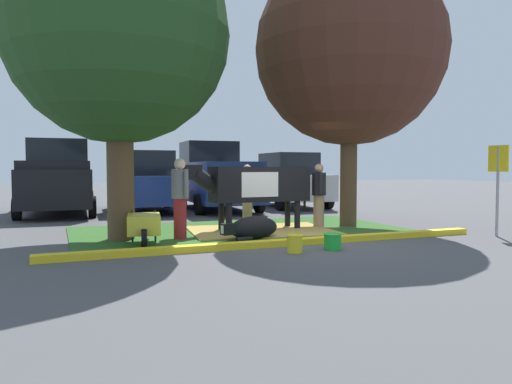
{
  "coord_description": "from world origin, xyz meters",
  "views": [
    {
      "loc": [
        -4.56,
        -8.54,
        1.46
      ],
      "look_at": [
        -0.23,
        1.88,
        0.9
      ],
      "focal_mm": 33.87,
      "sensor_mm": 36.0,
      "label": 1
    }
  ],
  "objects": [
    {
      "name": "person_visitor_near",
      "position": [
        -2.24,
        1.07,
        0.89
      ],
      "size": [
        0.34,
        0.5,
        1.66
      ],
      "color": "maroon",
      "rests_on": "ground"
    },
    {
      "name": "shade_tree_right",
      "position": [
        2.2,
        1.71,
        4.35
      ],
      "size": [
        4.69,
        4.69,
        6.71
      ],
      "color": "#4C3823",
      "rests_on": "ground"
    },
    {
      "name": "cow_holstein",
      "position": [
        -0.29,
        1.77,
        1.08
      ],
      "size": [
        3.14,
        0.76,
        1.53
      ],
      "color": "black",
      "rests_on": "ground"
    },
    {
      "name": "shade_tree_left",
      "position": [
        -3.36,
        1.48,
        4.14
      ],
      "size": [
        4.44,
        4.44,
        6.38
      ],
      "color": "brown",
      "rests_on": "ground"
    },
    {
      "name": "hay_bedding",
      "position": [
        -0.23,
        1.58,
        0.03
      ],
      "size": [
        3.47,
        2.78,
        0.04
      ],
      "primitive_type": "cube",
      "rotation": [
        0.0,
        0.0,
        -0.12
      ],
      "color": "tan",
      "rests_on": "ground"
    },
    {
      "name": "parking_sign",
      "position": [
        4.14,
        -1.04,
        1.37
      ],
      "size": [
        0.11,
        0.44,
        1.94
      ],
      "color": "#99999E",
      "rests_on": "ground"
    },
    {
      "name": "curb_yellow",
      "position": [
        -0.58,
        -0.43,
        0.06
      ],
      "size": [
        8.75,
        0.24,
        0.12
      ],
      "primitive_type": "cube",
      "color": "yellow",
      "rests_on": "ground"
    },
    {
      "name": "calf_lying",
      "position": [
        -0.88,
        0.49,
        0.24
      ],
      "size": [
        1.33,
        0.68,
        0.48
      ],
      "color": "black",
      "rests_on": "ground"
    },
    {
      "name": "grass_island",
      "position": [
        -0.58,
        1.87,
        0.01
      ],
      "size": [
        7.55,
        4.29,
        0.02
      ],
      "primitive_type": "cube",
      "color": "#2D5B23",
      "rests_on": "ground"
    },
    {
      "name": "pickup_truck_black",
      "position": [
        -4.5,
        8.23,
        1.11
      ],
      "size": [
        2.41,
        5.49,
        2.42
      ],
      "color": "black",
      "rests_on": "ground"
    },
    {
      "name": "person_visitor_far",
      "position": [
        0.15,
        3.41,
        0.83
      ],
      "size": [
        0.53,
        0.34,
        1.55
      ],
      "color": "#9E7F5B",
      "rests_on": "ground"
    },
    {
      "name": "bucket_yellow",
      "position": [
        -0.77,
        -1.17,
        0.16
      ],
      "size": [
        0.28,
        0.28,
        0.31
      ],
      "color": "yellow",
      "rests_on": "ground"
    },
    {
      "name": "ground_plane",
      "position": [
        0.0,
        0.0,
        0.0
      ],
      "size": [
        80.0,
        80.0,
        0.0
      ],
      "primitive_type": "plane",
      "color": "#4C4C4F"
    },
    {
      "name": "wheelbarrow",
      "position": [
        -3.03,
        0.69,
        0.39
      ],
      "size": [
        0.75,
        1.62,
        0.63
      ],
      "color": "gold",
      "rests_on": "ground"
    },
    {
      "name": "sedan_blue",
      "position": [
        -1.77,
        7.74,
        0.98
      ],
      "size": [
        2.18,
        4.48,
        2.02
      ],
      "color": "navy",
      "rests_on": "ground"
    },
    {
      "name": "pickup_truck_maroon",
      "position": [
        0.63,
        7.77,
        1.11
      ],
      "size": [
        2.41,
        5.49,
        2.42
      ],
      "color": "navy",
      "rests_on": "ground"
    },
    {
      "name": "person_handler",
      "position": [
        1.36,
        1.71,
        0.84
      ],
      "size": [
        0.34,
        0.51,
        1.57
      ],
      "color": "#9E7F5B",
      "rests_on": "ground"
    },
    {
      "name": "bucket_green",
      "position": [
        -0.0,
        -1.15,
        0.15
      ],
      "size": [
        0.33,
        0.33,
        0.29
      ],
      "color": "green",
      "rests_on": "ground"
    },
    {
      "name": "sedan_silver",
      "position": [
        3.51,
        7.74,
        0.98
      ],
      "size": [
        2.18,
        4.48,
        2.02
      ],
      "color": "silver",
      "rests_on": "ground"
    }
  ]
}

